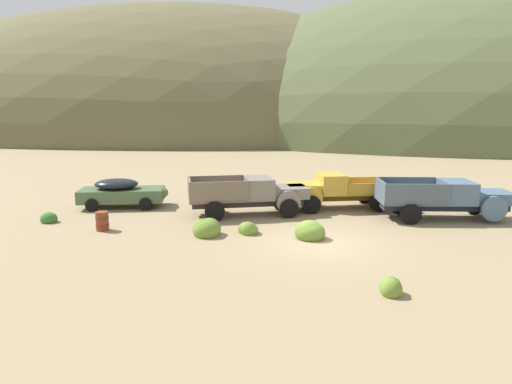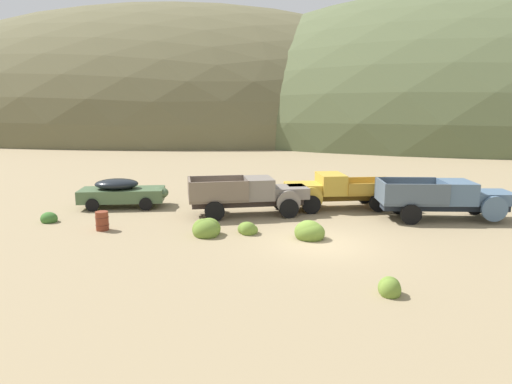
% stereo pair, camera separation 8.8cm
% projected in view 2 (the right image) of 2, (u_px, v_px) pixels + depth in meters
% --- Properties ---
extents(ground_plane, '(300.00, 300.00, 0.00)m').
position_uv_depth(ground_plane, '(320.00, 243.00, 18.74)').
color(ground_plane, '#998460').
extents(hill_center, '(116.89, 67.99, 45.32)m').
position_uv_depth(hill_center, '(167.00, 132.00, 88.47)').
color(hill_center, brown).
rests_on(hill_center, ground).
extents(hill_distant, '(109.10, 80.95, 47.88)m').
position_uv_depth(hill_distant, '(456.00, 134.00, 84.22)').
color(hill_distant, '#56603D').
rests_on(hill_distant, ground).
extents(car_weathered_green, '(4.96, 2.78, 1.57)m').
position_uv_depth(car_weathered_green, '(125.00, 192.00, 25.14)').
color(car_weathered_green, '#47603D').
rests_on(car_weathered_green, ground).
extents(truck_primer_gray, '(6.28, 3.63, 1.91)m').
position_uv_depth(truck_primer_gray, '(256.00, 195.00, 23.43)').
color(truck_primer_gray, '#3D322D').
rests_on(truck_primer_gray, ground).
extents(truck_faded_yellow, '(6.18, 3.48, 1.89)m').
position_uv_depth(truck_faded_yellow, '(332.00, 190.00, 24.78)').
color(truck_faded_yellow, brown).
rests_on(truck_faded_yellow, ground).
extents(truck_chalk_blue, '(6.46, 2.86, 1.91)m').
position_uv_depth(truck_chalk_blue, '(452.00, 198.00, 22.48)').
color(truck_chalk_blue, '#262D39').
rests_on(truck_chalk_blue, ground).
extents(oil_drum_by_truck, '(0.60, 0.60, 0.85)m').
position_uv_depth(oil_drum_by_truck, '(102.00, 221.00, 20.62)').
color(oil_drum_by_truck, brown).
rests_on(oil_drum_by_truck, ground).
extents(bush_lone_scrub, '(0.91, 0.91, 0.69)m').
position_uv_depth(bush_lone_scrub, '(248.00, 229.00, 20.16)').
color(bush_lone_scrub, olive).
rests_on(bush_lone_scrub, ground).
extents(bush_near_barrel, '(1.19, 1.28, 0.95)m').
position_uv_depth(bush_near_barrel, '(206.00, 230.00, 19.84)').
color(bush_near_barrel, olive).
rests_on(bush_near_barrel, ground).
extents(bush_front_right, '(0.83, 0.77, 0.63)m').
position_uv_depth(bush_front_right, '(49.00, 218.00, 22.08)').
color(bush_front_right, '#3D702D').
rests_on(bush_front_right, ground).
extents(bush_back_edge, '(1.29, 1.15, 1.00)m').
position_uv_depth(bush_back_edge, '(309.00, 232.00, 19.37)').
color(bush_back_edge, olive).
rests_on(bush_back_edge, ground).
extents(bush_front_left, '(0.67, 0.74, 0.69)m').
position_uv_depth(bush_front_left, '(390.00, 289.00, 13.72)').
color(bush_front_left, olive).
rests_on(bush_front_left, ground).
extents(bush_between_trucks, '(1.10, 0.86, 0.69)m').
position_uv_depth(bush_between_trucks, '(265.00, 191.00, 28.86)').
color(bush_between_trucks, '#5B8E42').
rests_on(bush_between_trucks, ground).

